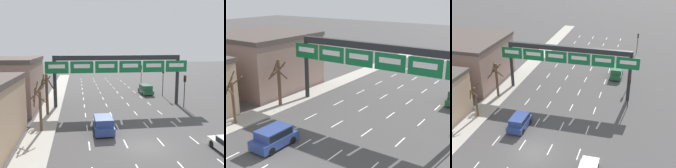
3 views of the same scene
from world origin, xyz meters
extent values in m
plane|color=#474444|center=(0.00, 0.00, 0.00)|extent=(220.00, 220.00, 0.00)
cube|color=#A8A399|center=(-9.65, 0.00, 0.07)|extent=(2.80, 110.00, 0.15)
cube|color=white|center=(-4.95, -4.00, 0.01)|extent=(0.12, 2.00, 0.01)
cube|color=white|center=(-4.95, 1.00, 0.01)|extent=(0.12, 2.00, 0.01)
cube|color=white|center=(-4.95, 6.00, 0.01)|extent=(0.12, 2.00, 0.01)
cube|color=white|center=(-4.95, 11.00, 0.01)|extent=(0.12, 2.00, 0.01)
cube|color=white|center=(-4.95, 16.00, 0.01)|extent=(0.12, 2.00, 0.01)
cube|color=white|center=(-4.95, 21.00, 0.01)|extent=(0.12, 2.00, 0.01)
cube|color=white|center=(-4.95, 26.00, 0.01)|extent=(0.12, 2.00, 0.01)
cube|color=white|center=(-4.95, 31.00, 0.01)|extent=(0.12, 2.00, 0.01)
cube|color=white|center=(-4.95, 36.00, 0.01)|extent=(0.12, 2.00, 0.01)
cube|color=white|center=(-4.95, 41.00, 0.01)|extent=(0.12, 2.00, 0.01)
cube|color=white|center=(-4.95, 46.00, 0.01)|extent=(0.12, 2.00, 0.01)
cube|color=white|center=(-1.65, 1.00, 0.01)|extent=(0.12, 2.00, 0.01)
cube|color=white|center=(-1.65, 6.00, 0.01)|extent=(0.12, 2.00, 0.01)
cube|color=white|center=(-1.65, 11.00, 0.01)|extent=(0.12, 2.00, 0.01)
cube|color=white|center=(-1.65, 16.00, 0.01)|extent=(0.12, 2.00, 0.01)
cube|color=white|center=(-1.65, 21.00, 0.01)|extent=(0.12, 2.00, 0.01)
cube|color=white|center=(-1.65, 26.00, 0.01)|extent=(0.12, 2.00, 0.01)
cube|color=white|center=(-1.65, 31.00, 0.01)|extent=(0.12, 2.00, 0.01)
cube|color=white|center=(-1.65, 36.00, 0.01)|extent=(0.12, 2.00, 0.01)
cube|color=white|center=(-1.65, 41.00, 0.01)|extent=(0.12, 2.00, 0.01)
cube|color=white|center=(-1.65, 46.00, 0.01)|extent=(0.12, 2.00, 0.01)
cube|color=white|center=(1.65, 1.00, 0.01)|extent=(0.12, 2.00, 0.01)
cube|color=white|center=(1.65, 6.00, 0.01)|extent=(0.12, 2.00, 0.01)
cube|color=white|center=(1.65, 11.00, 0.01)|extent=(0.12, 2.00, 0.01)
cube|color=white|center=(1.65, 16.00, 0.01)|extent=(0.12, 2.00, 0.01)
cube|color=white|center=(1.65, 21.00, 0.01)|extent=(0.12, 2.00, 0.01)
cube|color=white|center=(1.65, 26.00, 0.01)|extent=(0.12, 2.00, 0.01)
cube|color=white|center=(1.65, 31.00, 0.01)|extent=(0.12, 2.00, 0.01)
cube|color=white|center=(1.65, 36.00, 0.01)|extent=(0.12, 2.00, 0.01)
cube|color=white|center=(1.65, 41.00, 0.01)|extent=(0.12, 2.00, 0.01)
cube|color=white|center=(1.65, 46.00, 0.01)|extent=(0.12, 2.00, 0.01)
cube|color=white|center=(4.95, 1.00, 0.01)|extent=(0.12, 2.00, 0.01)
cube|color=white|center=(4.95, 6.00, 0.01)|extent=(0.12, 2.00, 0.01)
cube|color=white|center=(4.95, 11.00, 0.01)|extent=(0.12, 2.00, 0.01)
cube|color=white|center=(4.95, 16.00, 0.01)|extent=(0.12, 2.00, 0.01)
cube|color=white|center=(4.95, 21.00, 0.01)|extent=(0.12, 2.00, 0.01)
cube|color=white|center=(4.95, 26.00, 0.01)|extent=(0.12, 2.00, 0.01)
cube|color=white|center=(4.95, 31.00, 0.01)|extent=(0.12, 2.00, 0.01)
cube|color=white|center=(4.95, 36.00, 0.01)|extent=(0.12, 2.00, 0.01)
cube|color=white|center=(4.95, 41.00, 0.01)|extent=(0.12, 2.00, 0.01)
cube|color=white|center=(4.95, 46.00, 0.01)|extent=(0.12, 2.00, 0.01)
cylinder|color=#232628|center=(-9.05, 15.35, 3.74)|extent=(0.50, 0.50, 7.48)
cylinder|color=#232628|center=(9.05, 15.35, 3.74)|extent=(0.50, 0.50, 7.48)
cube|color=#232628|center=(0.00, 15.35, 7.13)|extent=(18.10, 0.60, 0.70)
cube|color=#116B38|center=(-8.69, 15.01, 5.84)|extent=(3.23, 0.08, 1.70)
cube|color=white|center=(-8.69, 14.96, 5.99)|extent=(2.26, 0.02, 0.54)
cube|color=#116B38|center=(-5.22, 15.01, 5.84)|extent=(3.23, 0.08, 1.70)
cube|color=white|center=(-5.22, 14.96, 5.99)|extent=(2.26, 0.02, 0.54)
cube|color=#116B38|center=(-1.74, 15.01, 5.84)|extent=(3.23, 0.08, 1.70)
cube|color=white|center=(-1.74, 14.96, 5.99)|extent=(2.26, 0.02, 0.54)
cube|color=#116B38|center=(1.74, 15.01, 5.84)|extent=(3.23, 0.08, 1.70)
cube|color=white|center=(1.74, 14.96, 5.99)|extent=(2.26, 0.02, 0.54)
cube|color=#116B38|center=(5.22, 15.01, 5.84)|extent=(3.23, 0.08, 1.70)
cube|color=white|center=(5.22, 14.96, 5.99)|extent=(2.26, 0.02, 0.54)
cube|color=#116B38|center=(8.69, 15.01, 5.84)|extent=(3.23, 0.08, 1.70)
cube|color=white|center=(8.69, 14.96, 5.99)|extent=(2.26, 0.02, 0.54)
cube|color=gray|center=(-17.46, 15.93, 3.34)|extent=(12.01, 11.76, 6.68)
cube|color=#4C423D|center=(-17.46, 15.93, 6.93)|extent=(12.25, 11.99, 0.50)
cube|color=navy|center=(-3.34, 4.34, 0.57)|extent=(1.93, 3.97, 0.74)
cube|color=navy|center=(-3.34, 4.30, 1.30)|extent=(1.78, 2.78, 0.70)
cube|color=black|center=(-3.34, 4.30, 1.30)|extent=(1.82, 2.56, 0.51)
cylinder|color=black|center=(-4.22, 5.53, 0.33)|extent=(0.22, 0.66, 0.66)
cylinder|color=black|center=(-2.46, 5.53, 0.33)|extent=(0.22, 0.66, 0.66)
cylinder|color=black|center=(-4.22, 3.15, 0.33)|extent=(0.22, 0.66, 0.66)
cylinder|color=black|center=(-2.46, 3.15, 0.33)|extent=(0.22, 0.66, 0.66)
cylinder|color=black|center=(5.72, -0.87, 0.33)|extent=(0.22, 0.66, 0.66)
cylinder|color=black|center=(7.33, -0.87, 0.33)|extent=(0.22, 0.66, 0.66)
cube|color=#235B38|center=(6.52, 23.68, 0.52)|extent=(1.87, 4.55, 0.65)
cube|color=#235B38|center=(6.52, 23.63, 1.29)|extent=(1.72, 3.18, 0.88)
cube|color=black|center=(6.52, 23.63, 1.29)|extent=(1.76, 2.93, 0.63)
cylinder|color=black|center=(5.67, 25.04, 0.33)|extent=(0.22, 0.66, 0.66)
cylinder|color=black|center=(7.36, 25.04, 0.33)|extent=(0.22, 0.66, 0.66)
cylinder|color=black|center=(5.67, 22.31, 0.33)|extent=(0.22, 0.66, 0.66)
cylinder|color=black|center=(7.36, 22.31, 0.33)|extent=(0.22, 0.66, 0.66)
cylinder|color=black|center=(9.15, 37.13, 1.64)|extent=(0.12, 0.12, 3.28)
cube|color=black|center=(9.15, 37.13, 3.73)|extent=(0.30, 0.24, 0.90)
sphere|color=#3D0E0C|center=(9.15, 37.00, 4.03)|extent=(0.20, 0.20, 0.20)
sphere|color=gold|center=(9.15, 37.00, 3.73)|extent=(0.20, 0.20, 0.20)
sphere|color=#0E3515|center=(9.15, 37.00, 3.43)|extent=(0.20, 0.20, 0.20)
cylinder|color=black|center=(8.96, 21.35, 2.05)|extent=(0.12, 0.12, 4.10)
cube|color=black|center=(8.96, 21.35, 4.55)|extent=(0.30, 0.24, 0.90)
sphere|color=red|center=(8.96, 21.22, 4.85)|extent=(0.20, 0.20, 0.20)
sphere|color=#412F0C|center=(8.96, 21.22, 4.55)|extent=(0.20, 0.20, 0.20)
sphere|color=#0E3515|center=(8.96, 21.22, 4.25)|extent=(0.20, 0.20, 0.20)
cylinder|color=black|center=(9.23, 13.02, 1.88)|extent=(0.12, 0.12, 3.76)
cube|color=black|center=(9.23, 13.02, 4.21)|extent=(0.30, 0.24, 0.90)
sphere|color=red|center=(9.23, 12.89, 4.51)|extent=(0.20, 0.20, 0.20)
sphere|color=#412F0C|center=(9.23, 12.89, 4.21)|extent=(0.20, 0.20, 0.20)
sphere|color=#0E3515|center=(9.23, 12.89, 3.91)|extent=(0.20, 0.20, 0.20)
cylinder|color=brown|center=(-9.74, 11.45, 2.74)|extent=(0.36, 0.36, 5.17)
cylinder|color=brown|center=(-9.13, 11.17, 3.98)|extent=(0.75, 1.39, 1.54)
cylinder|color=brown|center=(-10.37, 11.50, 4.06)|extent=(0.27, 1.37, 1.21)
cylinder|color=brown|center=(-10.54, 11.91, 3.75)|extent=(1.10, 1.77, 1.61)
cylinder|color=brown|center=(-10.10, 11.44, 4.70)|extent=(0.18, 0.87, 1.24)
cylinder|color=brown|center=(-9.83, 11.98, 4.37)|extent=(1.20, 0.37, 1.35)
cylinder|color=brown|center=(-9.69, 5.31, 2.22)|extent=(0.28, 0.28, 4.14)
cylinder|color=brown|center=(-10.22, 5.32, 3.69)|extent=(0.13, 1.16, 1.80)
cylinder|color=brown|center=(-9.56, 4.85, 3.69)|extent=(1.05, 0.41, 1.05)
cylinder|color=brown|center=(-10.13, 5.49, 4.25)|extent=(0.52, 1.04, 1.96)
cylinder|color=brown|center=(-10.02, 5.96, 4.06)|extent=(1.42, 0.81, 1.30)
camera|label=1|loc=(-5.87, -20.23, 8.88)|focal=40.00mm
camera|label=2|loc=(14.32, -11.89, 12.41)|focal=50.00mm
camera|label=3|loc=(10.66, -26.23, 21.35)|focal=50.00mm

